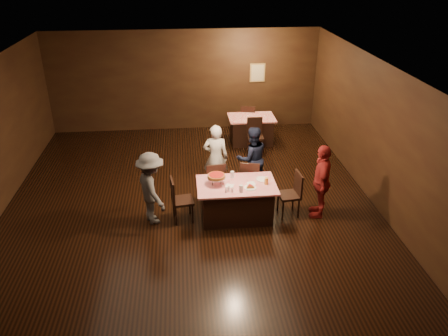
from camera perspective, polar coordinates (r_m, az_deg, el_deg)
The scene contains 22 objects.
room at distance 8.37m, azimuth -4.75°, elevation 6.47°, with size 10.00×10.04×3.02m.
main_table at distance 9.01m, azimuth 1.61°, elevation -4.29°, with size 1.60×1.00×0.77m, color red.
back_table at distance 12.58m, azimuth 3.58°, elevation 5.01°, with size 1.30×0.90×0.77m, color red.
chair_far_left at distance 9.57m, azimuth -1.32°, elevation -1.65°, with size 0.42×0.42×0.95m, color black.
chair_far_right at distance 9.66m, azimuth 3.42°, elevation -1.43°, with size 0.42×0.42×0.95m, color black.
chair_end_left at distance 8.90m, azimuth -5.44°, elevation -4.13°, with size 0.42×0.42×0.95m, color black.
chair_end_right at distance 9.15m, azimuth 8.48°, elevation -3.41°, with size 0.42×0.42×0.95m, color black.
chair_back_near at distance 11.91m, azimuth 4.11°, elevation 4.18°, with size 0.42×0.42×0.95m, color black.
chair_back_far at distance 13.10m, azimuth 3.18°, elevation 6.34°, with size 0.42×0.42×0.95m, color black.
diner_white_jacket at distance 9.90m, azimuth -1.10°, elevation 1.37°, with size 0.57×0.38×1.58m, color silver.
diner_navy_hoodie at distance 9.94m, azimuth 3.67°, elevation 1.25°, with size 0.74×0.58×1.52m, color black.
diner_grey_knit at distance 8.80m, azimuth -9.45°, elevation -2.64°, with size 0.98×0.57×1.52m, color #4E4F52.
diner_red_shirt at distance 9.09m, azimuth 12.59°, elevation -1.69°, with size 0.93×0.39×1.59m, color maroon.
pizza_stand at distance 8.73m, azimuth -0.99°, elevation -1.07°, with size 0.38×0.38×0.22m.
plate_with_slice at distance 8.68m, azimuth 3.43°, elevation -2.49°, with size 0.25×0.25×0.06m.
plate_empty at distance 9.02m, azimuth 4.99°, elevation -1.47°, with size 0.25×0.25×0.01m, color white.
glass_front_left at distance 8.53m, azimuth 2.23°, elevation -2.68°, with size 0.08×0.08×0.14m, color silver.
glass_amber at distance 8.83m, azimuth 5.56°, elevation -1.71°, with size 0.08×0.08×0.14m, color #BF7F26.
glass_back at distance 9.04m, azimuth 1.10°, elevation -0.86°, with size 0.08×0.08×0.14m, color silver.
condiments at distance 8.53m, azimuth 0.68°, elevation -2.83°, with size 0.17×0.10×0.09m.
napkin_center at distance 8.85m, azimuth 3.57°, elevation -2.03°, with size 0.16×0.16×0.01m, color white.
napkin_left at distance 8.75m, azimuth 0.71°, elevation -2.33°, with size 0.16×0.16×0.01m, color white.
Camera 1 is at (-0.09, -7.86, 5.01)m, focal length 35.00 mm.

